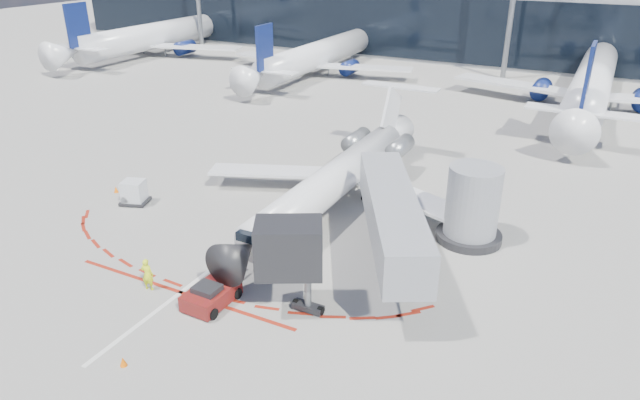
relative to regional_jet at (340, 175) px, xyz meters
The scene contains 13 objects.
ground 4.20m from the regional_jet, 137.78° to the right, with size 260.00×260.00×0.00m, color gray.
apron_centerline 3.45m from the regional_jet, behind, with size 0.25×40.00×0.01m, color silver.
apron_stop_bar 14.34m from the regional_jet, 100.86° to the right, with size 14.00×0.25×0.01m, color maroon.
jet_bridge 9.00m from the regional_jet, 37.37° to the right, with size 10.03×15.20×4.90m.
regional_jet is the anchor object (origin of this frame).
pushback_tug 14.09m from the regional_jet, 92.42° to the right, with size 2.04×4.65×1.20m.
ramp_worker 15.14m from the regional_jet, 106.76° to the right, with size 0.67×0.44×1.85m, color #E7FF1A.
uld_container 14.48m from the regional_jet, 152.61° to the right, with size 2.21×2.04×1.70m.
safety_cone_left 16.61m from the regional_jet, 159.25° to the right, with size 0.33×0.33×0.46m, color #EE6105.
safety_cone_right 19.66m from the regional_jet, 93.40° to the right, with size 0.32×0.32×0.45m, color #EE6105.
bg_airliner_0 63.70m from the regional_jet, 142.90° to the left, with size 35.40×37.48×11.45m, color silver, non-canonical shape.
bg_airliner_1 42.66m from the regional_jet, 119.53° to the left, with size 31.39×33.23×10.15m, color silver, non-canonical shape.
bg_airliner_2 38.16m from the regional_jet, 69.14° to the left, with size 34.98×37.03×11.32m, color silver, non-canonical shape.
Camera 1 is at (18.13, -30.58, 16.98)m, focal length 32.00 mm.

